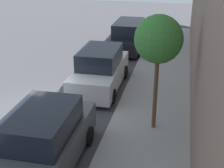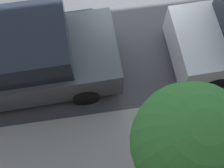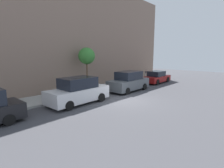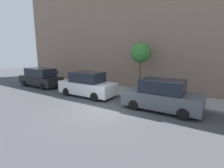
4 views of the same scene
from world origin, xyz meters
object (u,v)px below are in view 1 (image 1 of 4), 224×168
parked_suv_third (100,70)px  parked_minivan_fourth (128,36)px  street_tree (159,40)px  fire_hydrant (154,33)px  parking_meter_far (150,39)px  parked_suv_second (44,142)px

parked_suv_third → parked_minivan_fourth: (0.20, 6.54, -0.01)m
street_tree → fire_hydrant: bearing=95.9°
parked_suv_third → parking_meter_far: size_ratio=3.39×
parked_suv_second → parked_suv_third: 6.25m
parked_suv_second → fire_hydrant: (1.71, 15.67, -0.44)m
parked_suv_third → parked_minivan_fourth: size_ratio=0.99×
parked_suv_third → street_tree: (2.93, -3.35, 2.56)m
parked_suv_third → fire_hydrant: (1.61, 9.42, -0.44)m
parked_suv_second → parked_suv_third: same height
fire_hydrant → parking_meter_far: bearing=-88.5°
parked_suv_second → parked_minivan_fourth: bearing=88.7°
parked_suv_third → parked_minivan_fourth: parked_suv_third is taller
parked_minivan_fourth → street_tree: 10.58m
parked_suv_third → parked_minivan_fourth: bearing=88.3°
parking_meter_far → street_tree: street_tree is taller
parked_suv_third → street_tree: bearing=-48.8°
parked_suv_third → parking_meter_far: (1.71, 5.66, 0.09)m
parked_suv_second → parking_meter_far: size_ratio=3.39×
parking_meter_far → fire_hydrant: (-0.10, 3.77, -0.53)m
parking_meter_far → street_tree: (1.22, -9.01, 2.46)m
street_tree → parking_meter_far: bearing=97.7°
parked_suv_third → parking_meter_far: 5.91m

